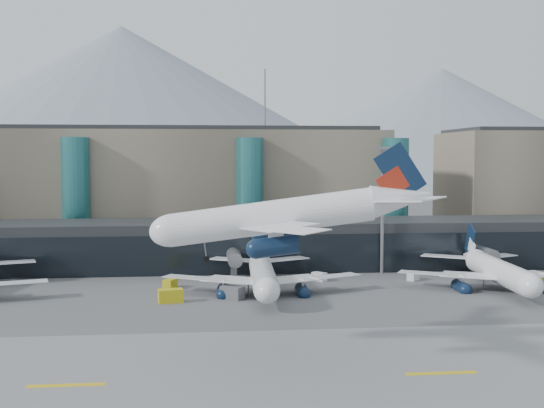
{
  "coord_description": "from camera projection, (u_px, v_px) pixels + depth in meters",
  "views": [
    {
      "loc": [
        -5.64,
        -85.64,
        23.69
      ],
      "look_at": [
        6.07,
        32.0,
        15.38
      ],
      "focal_mm": 45.0,
      "sensor_mm": 36.0,
      "label": 1
    }
  ],
  "objects": [
    {
      "name": "veh_c",
      "position": [
        232.0,
        293.0,
        113.12
      ],
      "size": [
        4.25,
        3.96,
        2.12
      ],
      "primitive_type": "cube",
      "rotation": [
        0.0,
        0.0,
        -0.67
      ],
      "color": "#525257",
      "rests_on": "ground"
    },
    {
      "name": "runway_strip",
      "position": [
        259.0,
        379.0,
        72.34
      ],
      "size": [
        400.0,
        40.0,
        0.04
      ],
      "primitive_type": "cube",
      "color": "slate",
      "rests_on": "ground"
    },
    {
      "name": "veh_g",
      "position": [
        319.0,
        277.0,
        129.67
      ],
      "size": [
        3.0,
        3.06,
        1.58
      ],
      "primitive_type": "cube",
      "rotation": [
        0.0,
        0.0,
        -0.82
      ],
      "color": "silver",
      "rests_on": "ground"
    },
    {
      "name": "jet_parked_mid",
      "position": [
        262.0,
        266.0,
        119.59
      ],
      "size": [
        36.62,
        35.65,
        11.8
      ],
      "rotation": [
        0.0,
        0.0,
        1.53
      ],
      "color": "white",
      "rests_on": "ground"
    },
    {
      "name": "runway_markings",
      "position": [
        259.0,
        379.0,
        72.33
      ],
      "size": [
        128.0,
        1.0,
        0.02
      ],
      "color": "gold",
      "rests_on": "ground"
    },
    {
      "name": "mountain_ridge",
      "position": [
        236.0,
        124.0,
        462.8
      ],
      "size": [
        910.0,
        400.0,
        110.0
      ],
      "color": "gray",
      "rests_on": "ground"
    },
    {
      "name": "lightmast_mid",
      "position": [
        382.0,
        202.0,
        136.83
      ],
      "size": [
        3.0,
        1.2,
        25.6
      ],
      "color": "slate",
      "rests_on": "ground"
    },
    {
      "name": "teal_towers",
      "position": [
        164.0,
        198.0,
        158.23
      ],
      "size": [
        116.4,
        19.4,
        46.0
      ],
      "color": "#276A6D",
      "rests_on": "ground"
    },
    {
      "name": "concourse",
      "position": [
        231.0,
        245.0,
        144.18
      ],
      "size": [
        170.0,
        27.0,
        10.0
      ],
      "color": "black",
      "rests_on": "ground"
    },
    {
      "name": "veh_h",
      "position": [
        171.0,
        296.0,
        110.39
      ],
      "size": [
        4.23,
        2.72,
        2.17
      ],
      "primitive_type": "cube",
      "rotation": [
        0.0,
        0.0,
        0.18
      ],
      "color": "gold",
      "rests_on": "ground"
    },
    {
      "name": "veh_e",
      "position": [
        537.0,
        278.0,
        128.23
      ],
      "size": [
        3.45,
        2.65,
        1.73
      ],
      "primitive_type": "cube",
      "rotation": [
        0.0,
        0.0,
        0.34
      ],
      "color": "gold",
      "rests_on": "ground"
    },
    {
      "name": "hero_jet",
      "position": [
        300.0,
        206.0,
        80.1
      ],
      "size": [
        34.37,
        34.57,
        11.2
      ],
      "rotation": [
        0.0,
        -0.13,
        -0.11
      ],
      "color": "white",
      "rests_on": "ground"
    },
    {
      "name": "veh_d",
      "position": [
        413.0,
        276.0,
        130.17
      ],
      "size": [
        2.88,
        2.99,
        1.55
      ],
      "primitive_type": "cube",
      "rotation": [
        0.0,
        0.0,
        0.85
      ],
      "color": "silver",
      "rests_on": "ground"
    },
    {
      "name": "terminal_main",
      "position": [
        128.0,
        189.0,
        173.01
      ],
      "size": [
        130.0,
        30.0,
        31.0
      ],
      "color": "gray",
      "rests_on": "ground"
    },
    {
      "name": "jet_parked_right",
      "position": [
        493.0,
        262.0,
        123.74
      ],
      "size": [
        36.47,
        35.74,
        11.76
      ],
      "rotation": [
        0.0,
        0.0,
        1.51
      ],
      "color": "white",
      "rests_on": "ground"
    },
    {
      "name": "veh_b",
      "position": [
        170.0,
        284.0,
        122.53
      ],
      "size": [
        2.72,
        3.22,
        1.59
      ],
      "primitive_type": "cube",
      "rotation": [
        0.0,
        0.0,
        1.12
      ],
      "color": "gold",
      "rests_on": "ground"
    },
    {
      "name": "ground",
      "position": [
        250.0,
        341.0,
        87.23
      ],
      "size": [
        900.0,
        900.0,
        0.0
      ],
      "primitive_type": "plane",
      "color": "#515154",
      "rests_on": "ground"
    }
  ]
}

